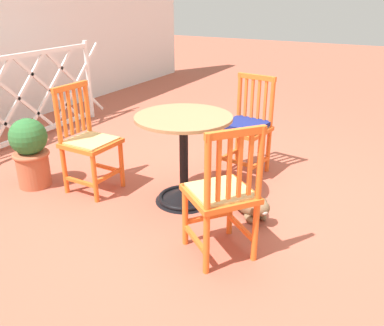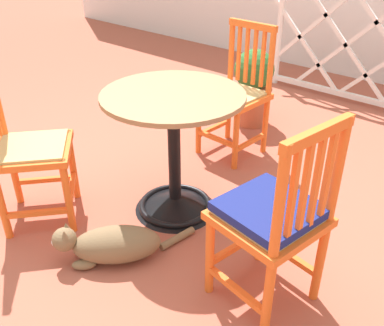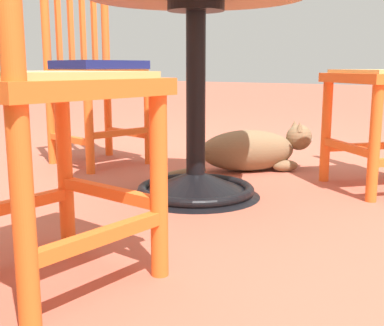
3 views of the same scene
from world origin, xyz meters
name	(u,v)px [view 3 (image 3 of 3)]	position (x,y,z in m)	size (l,w,h in m)	color
ground_plane	(224,186)	(0.00, 0.00, 0.00)	(24.00, 24.00, 0.00)	#AD5642
cafe_table	(196,120)	(0.00, 0.19, 0.28)	(0.76, 0.76, 0.73)	black
orange_chair_at_corner	(95,73)	(0.78, -0.03, 0.45)	(0.46, 0.46, 0.91)	orange
orange_chair_near_fence	(31,86)	(-0.18, 1.01, 0.43)	(0.41, 0.41, 0.91)	orange
tabby_cat	(255,150)	(0.06, -0.34, 0.10)	(0.45, 0.66, 0.23)	brown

